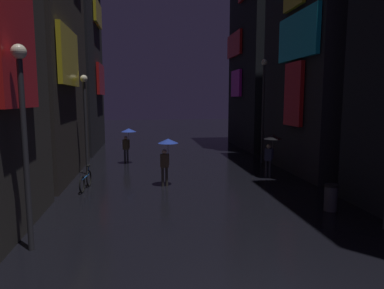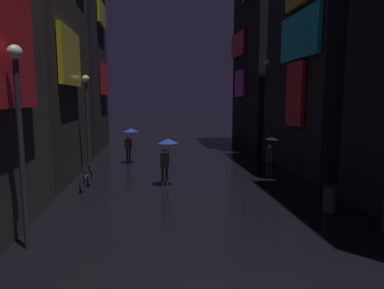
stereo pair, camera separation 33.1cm
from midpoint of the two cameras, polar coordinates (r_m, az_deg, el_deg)
The scene contains 10 objects.
building_right_mid at distance 20.19m, azimuth 20.79°, elevation 17.06°, with size 4.25×7.38×14.68m.
building_right_far at distance 28.80m, azimuth 11.91°, elevation 19.71°, with size 4.25×7.45×19.93m.
pedestrian_foreground_left_blue at distance 20.77m, azimuth -11.10°, elevation 1.41°, with size 0.90×0.90×2.12m.
pedestrian_near_crossing_black at distance 17.07m, azimuth 12.56°, elevation 0.06°, with size 0.90×0.90×2.12m.
pedestrian_foreground_right_blue at distance 15.13m, azimuth -4.83°, elevation -0.73°, with size 0.90×0.90×2.12m.
bicycle_parked_at_storefront at distance 15.46m, azimuth -17.90°, elevation -5.74°, with size 0.25×1.82×0.96m.
streetlamp_right_far at distance 20.93m, azimuth 11.36°, elevation 7.32°, with size 0.36×0.36×6.18m.
streetlamp_left_far at distance 18.16m, azimuth -17.88°, elevation 5.14°, with size 0.36×0.36×5.04m.
streetlamp_left_near at distance 9.41m, azimuth -27.19°, elevation 3.09°, with size 0.36×0.36×5.15m.
trash_bin at distance 12.86m, azimuth 21.44°, elevation -8.20°, with size 0.46×0.46×0.93m.
Camera 1 is at (-2.08, -4.83, 3.85)m, focal length 32.00 mm.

